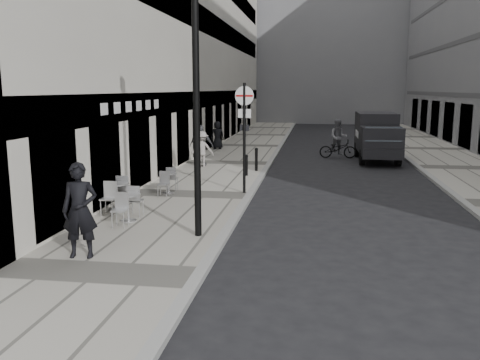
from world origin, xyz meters
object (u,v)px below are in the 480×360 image
object	(u,v)px
walking_man	(80,210)
lamppost	(196,89)
cyclist	(338,143)
sign_post	(244,123)
panel_van	(377,134)

from	to	relation	value
walking_man	lamppost	xyz separation A→B (m)	(2.11, 1.95, 2.54)
walking_man	cyclist	distance (m)	18.77
lamppost	sign_post	bearing A→B (deg)	85.70
sign_post	cyclist	xyz separation A→B (m)	(3.62, 10.46, -1.71)
sign_post	lamppost	xyz separation A→B (m)	(-0.40, -5.33, 1.16)
panel_van	walking_man	bearing A→B (deg)	-115.24
walking_man	panel_van	size ratio (longest dim) A/B	0.39
walking_man	cyclist	bearing A→B (deg)	60.64
walking_man	panel_van	xyz separation A→B (m)	(8.06, 17.12, 0.23)
walking_man	sign_post	distance (m)	7.82
sign_post	cyclist	distance (m)	11.20
sign_post	walking_man	bearing A→B (deg)	-102.69
panel_van	lamppost	bearing A→B (deg)	-111.45
walking_man	lamppost	distance (m)	3.83
walking_man	panel_van	bearing A→B (deg)	54.49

